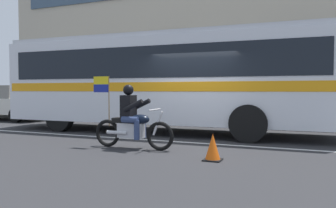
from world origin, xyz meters
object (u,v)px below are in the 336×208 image
(traffic_cone, at_px, (213,148))
(transit_bus, at_px, (163,77))
(parked_sedan_curbside, at_px, (7,102))
(motorcycle_with_rider, at_px, (132,121))

(traffic_cone, bearing_deg, transit_bus, 125.73)
(transit_bus, height_order, traffic_cone, transit_bus)
(parked_sedan_curbside, bearing_deg, motorcycle_with_rider, -26.32)
(traffic_cone, bearing_deg, parked_sedan_curbside, 155.67)
(traffic_cone, bearing_deg, motorcycle_with_rider, 164.80)
(motorcycle_with_rider, xyz_separation_m, parked_sedan_curbside, (-9.27, 4.59, 0.18))
(motorcycle_with_rider, distance_m, parked_sedan_curbside, 10.34)
(motorcycle_with_rider, relative_size, traffic_cone, 3.99)
(motorcycle_with_rider, bearing_deg, transit_bus, 99.58)
(parked_sedan_curbside, bearing_deg, traffic_cone, -24.33)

